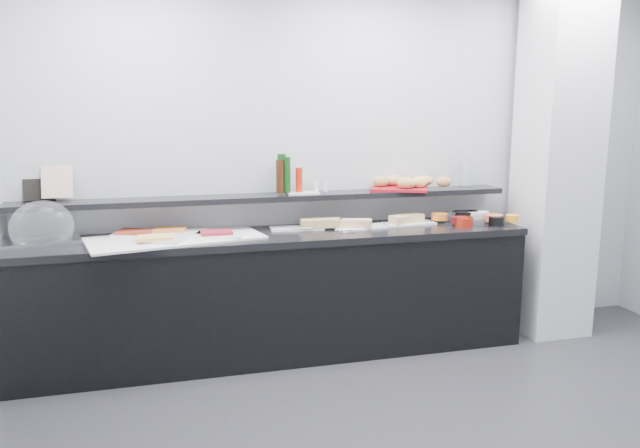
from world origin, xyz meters
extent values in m
cube|color=#B7B9BE|center=(0.00, 2.00, 1.35)|extent=(5.00, 0.02, 2.70)
cube|color=silver|center=(1.50, 1.65, 1.35)|extent=(0.50, 0.50, 2.70)
cube|color=black|center=(-0.70, 1.70, 0.42)|extent=(3.60, 0.60, 0.85)
cube|color=black|center=(-0.70, 1.70, 0.88)|extent=(3.62, 0.62, 0.05)
cube|color=black|center=(-0.70, 1.88, 1.13)|extent=(3.60, 0.25, 0.04)
cube|color=#AFB2B6|center=(-2.26, 1.73, 0.92)|extent=(0.57, 0.43, 0.04)
ellipsoid|color=white|center=(-2.22, 1.68, 1.03)|extent=(0.45, 0.35, 0.34)
cube|color=silver|center=(-1.40, 1.68, 0.91)|extent=(1.22, 0.76, 0.01)
cube|color=white|center=(-1.65, 1.82, 0.92)|extent=(0.36, 0.29, 0.01)
cube|color=maroon|center=(-1.66, 1.80, 0.94)|extent=(0.27, 0.22, 0.02)
cube|color=silver|center=(-1.33, 1.80, 0.92)|extent=(0.36, 0.29, 0.01)
cube|color=orange|center=(-1.43, 1.82, 0.94)|extent=(0.24, 0.18, 0.02)
cube|color=silver|center=(-1.48, 1.57, 0.92)|extent=(0.32, 0.27, 0.01)
cube|color=#F5C05F|center=(-1.53, 1.57, 0.94)|extent=(0.23, 0.15, 0.02)
cube|color=white|center=(-1.11, 1.64, 0.92)|extent=(0.38, 0.31, 0.01)
cube|color=maroon|center=(-1.13, 1.63, 0.94)|extent=(0.21, 0.13, 0.02)
cube|color=white|center=(-0.53, 1.81, 0.91)|extent=(0.39, 0.19, 0.01)
cube|color=tan|center=(-0.36, 1.77, 0.94)|extent=(0.30, 0.13, 0.06)
cylinder|color=#B9BCC0|center=(-0.51, 1.72, 0.92)|extent=(0.16, 0.03, 0.01)
cube|color=white|center=(-0.07, 1.70, 0.91)|extent=(0.41, 0.23, 0.01)
cube|color=tan|center=(-0.12, 1.68, 0.94)|extent=(0.25, 0.15, 0.06)
cylinder|color=silver|center=(-0.22, 1.59, 0.92)|extent=(0.16, 0.02, 0.01)
cube|color=white|center=(0.33, 1.77, 0.91)|extent=(0.40, 0.19, 0.01)
cube|color=tan|center=(0.31, 1.76, 0.94)|extent=(0.29, 0.18, 0.06)
cylinder|color=silver|center=(0.13, 1.76, 0.92)|extent=(0.16, 0.03, 0.01)
cylinder|color=white|center=(0.64, 1.79, 0.94)|extent=(0.18, 0.18, 0.07)
cylinder|color=orange|center=(0.58, 1.77, 0.95)|extent=(0.16, 0.16, 0.05)
cylinder|color=black|center=(0.80, 1.82, 0.94)|extent=(0.15, 0.15, 0.07)
cylinder|color=#550C0C|center=(0.88, 1.81, 0.95)|extent=(0.11, 0.11, 0.05)
cylinder|color=silver|center=(0.93, 1.79, 0.94)|extent=(0.24, 0.24, 0.07)
cylinder|color=white|center=(0.92, 1.79, 0.95)|extent=(0.21, 0.21, 0.05)
cylinder|color=maroon|center=(0.69, 1.58, 0.94)|extent=(0.15, 0.15, 0.07)
cylinder|color=#550C0E|center=(0.65, 1.60, 0.95)|extent=(0.11, 0.11, 0.05)
cylinder|color=white|center=(0.78, 1.56, 0.94)|extent=(0.18, 0.18, 0.07)
cylinder|color=#E25637|center=(0.96, 1.62, 0.95)|extent=(0.18, 0.18, 0.05)
cylinder|color=black|center=(0.94, 1.55, 0.94)|extent=(0.15, 0.15, 0.07)
cylinder|color=orange|center=(1.09, 1.57, 0.95)|extent=(0.11, 0.11, 0.05)
cube|color=black|center=(-2.27, 2.00, 1.28)|extent=(0.20, 0.07, 0.26)
cube|color=beige|center=(-2.15, 1.96, 1.28)|extent=(0.21, 0.07, 0.22)
cube|color=silver|center=(-0.47, 1.86, 1.16)|extent=(0.23, 0.14, 0.01)
cylinder|color=#0F3811|center=(-0.59, 1.87, 1.29)|extent=(0.08, 0.08, 0.26)
cylinder|color=#361A09|center=(-0.64, 1.85, 1.28)|extent=(0.06, 0.06, 0.24)
cylinder|color=#123A0F|center=(-0.62, 1.90, 1.30)|extent=(0.07, 0.07, 0.28)
cylinder|color=red|center=(-0.50, 1.87, 1.25)|extent=(0.06, 0.06, 0.18)
cylinder|color=silver|center=(-0.30, 1.85, 1.20)|extent=(0.04, 0.04, 0.07)
cylinder|color=white|center=(-0.37, 1.86, 1.20)|extent=(0.03, 0.03, 0.07)
cube|color=maroon|center=(0.29, 1.88, 1.16)|extent=(0.51, 0.44, 0.02)
ellipsoid|color=#AB8041|center=(0.17, 1.94, 1.21)|extent=(0.13, 0.09, 0.08)
ellipsoid|color=tan|center=(0.29, 1.99, 1.21)|extent=(0.18, 0.15, 0.08)
ellipsoid|color=tan|center=(0.51, 1.91, 1.21)|extent=(0.18, 0.15, 0.08)
ellipsoid|color=#B98E46|center=(0.31, 1.79, 1.21)|extent=(0.16, 0.12, 0.08)
ellipsoid|color=#D8AF52|center=(0.44, 1.82, 1.21)|extent=(0.12, 0.08, 0.08)
ellipsoid|color=#BA7947|center=(0.62, 1.80, 1.21)|extent=(0.13, 0.10, 0.08)
ellipsoid|color=#B27A44|center=(0.33, 1.85, 1.21)|extent=(0.17, 0.12, 0.08)
ellipsoid|color=tan|center=(0.47, 1.88, 1.21)|extent=(0.16, 0.12, 0.08)
cylinder|color=white|center=(0.86, 1.90, 1.30)|extent=(0.13, 0.13, 0.30)
camera|label=1|loc=(-1.51, -2.53, 1.79)|focal=35.00mm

